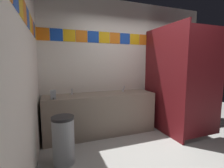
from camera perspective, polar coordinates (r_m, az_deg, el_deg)
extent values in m
plane|color=#9E9E99|center=(2.98, 19.72, -22.58)|extent=(8.67, 8.67, 0.00)
cube|color=silver|center=(3.89, 5.87, 6.57)|extent=(3.94, 0.08, 2.84)
cube|color=orange|center=(3.50, -23.11, 15.84)|extent=(0.24, 0.01, 0.24)
cube|color=#1947B7|center=(3.50, -18.92, 16.03)|extent=(0.24, 0.01, 0.24)
cube|color=yellow|center=(3.52, -14.74, 16.13)|extent=(0.24, 0.01, 0.24)
cube|color=orange|center=(3.55, -10.62, 16.15)|extent=(0.24, 0.01, 0.24)
cube|color=#1947B7|center=(3.60, -6.60, 16.10)|extent=(0.24, 0.01, 0.24)
cube|color=yellow|center=(3.66, -2.70, 15.98)|extent=(0.24, 0.01, 0.24)
cube|color=orange|center=(3.75, 1.03, 15.79)|extent=(0.24, 0.01, 0.24)
cube|color=#1947B7|center=(3.84, 4.59, 15.56)|extent=(0.24, 0.01, 0.24)
cube|color=yellow|center=(3.95, 7.96, 15.28)|extent=(0.24, 0.01, 0.24)
cube|color=orange|center=(4.07, 11.12, 14.98)|extent=(0.24, 0.01, 0.24)
cube|color=#1947B7|center=(4.20, 14.09, 14.65)|extent=(0.24, 0.01, 0.24)
cube|color=yellow|center=(4.34, 16.87, 14.31)|extent=(0.24, 0.01, 0.24)
cube|color=orange|center=(4.49, 19.45, 13.96)|extent=(0.24, 0.01, 0.24)
cube|color=#1947B7|center=(4.65, 21.86, 13.61)|extent=(0.24, 0.01, 0.24)
cube|color=yellow|center=(4.81, 24.10, 13.26)|extent=(0.24, 0.01, 0.24)
cube|color=orange|center=(4.99, 26.18, 12.92)|extent=(0.24, 0.01, 0.24)
cube|color=silver|center=(1.98, -29.07, 5.13)|extent=(0.08, 3.00, 2.84)
cube|color=yellow|center=(1.93, -29.39, 23.16)|extent=(0.01, 0.24, 0.24)
cube|color=orange|center=(2.17, -28.28, 21.32)|extent=(0.01, 0.24, 0.24)
cube|color=#1947B7|center=(2.41, -27.41, 19.84)|extent=(0.01, 0.24, 0.24)
cube|color=yellow|center=(2.65, -26.72, 18.63)|extent=(0.01, 0.24, 0.24)
cube|color=orange|center=(2.90, -26.14, 17.62)|extent=(0.01, 0.24, 0.24)
cube|color=#1947B7|center=(3.14, -25.67, 16.77)|extent=(0.01, 0.24, 0.24)
cube|color=yellow|center=(3.39, -25.26, 16.04)|extent=(0.01, 0.24, 0.24)
cube|color=gray|center=(3.45, -4.03, -10.38)|extent=(2.24, 0.60, 0.84)
cube|color=gray|center=(3.62, -5.33, -3.37)|extent=(2.24, 0.03, 0.08)
cylinder|color=#F6E1CB|center=(3.22, -13.58, -5.14)|extent=(0.34, 0.34, 0.10)
cylinder|color=#F6E1CB|center=(3.52, 4.85, -3.91)|extent=(0.34, 0.34, 0.10)
cylinder|color=silver|center=(3.34, -13.90, -3.31)|extent=(0.04, 0.04, 0.05)
cylinder|color=silver|center=(3.28, -13.84, -2.26)|extent=(0.02, 0.06, 0.09)
cylinder|color=silver|center=(3.63, 3.93, -2.28)|extent=(0.04, 0.04, 0.05)
cylinder|color=silver|center=(3.58, 4.27, -1.29)|extent=(0.02, 0.06, 0.09)
cube|color=gray|center=(3.03, -19.93, -3.54)|extent=(0.09, 0.07, 0.16)
cylinder|color=black|center=(3.00, -19.88, -4.82)|extent=(0.02, 0.02, 0.03)
cube|color=maroon|center=(3.56, 17.37, 1.18)|extent=(0.04, 1.31, 2.21)
cube|color=maroon|center=(3.41, 29.98, 0.30)|extent=(0.90, 0.04, 2.04)
cylinder|color=silver|center=(3.08, 24.97, 2.02)|extent=(0.02, 0.02, 0.10)
cylinder|color=white|center=(4.26, 20.80, -10.49)|extent=(0.38, 0.38, 0.40)
torus|color=white|center=(4.20, 20.93, -7.69)|extent=(0.39, 0.39, 0.05)
cube|color=white|center=(4.32, 19.19, -5.09)|extent=(0.34, 0.17, 0.34)
cylinder|color=#999EA3|center=(2.61, -16.64, -18.68)|extent=(0.31, 0.31, 0.66)
cylinder|color=#262628|center=(2.48, -16.93, -11.34)|extent=(0.32, 0.32, 0.04)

